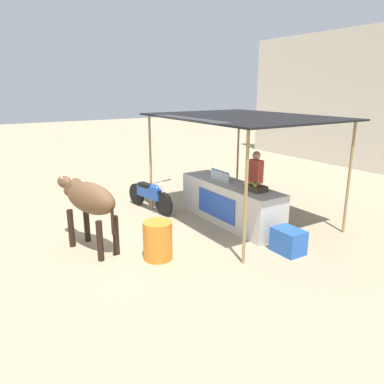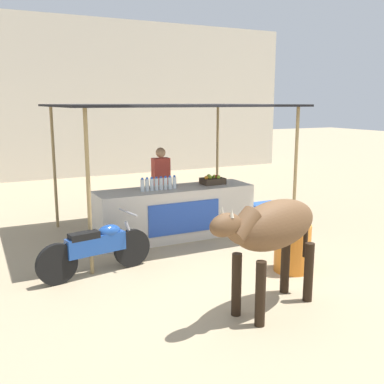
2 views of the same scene
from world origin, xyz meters
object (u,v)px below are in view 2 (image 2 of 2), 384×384
Objects in this scene: fruit_crate at (213,180)px; water_barrel at (292,248)px; vendor_behind_counter at (161,187)px; cooler_box at (265,215)px; motorcycle_parked at (97,247)px; cow at (272,229)px; stall_counter at (175,213)px.

water_barrel is at bearing -88.76° from fruit_crate.
vendor_behind_counter is 2.23m from cooler_box.
motorcycle_parked is at bearing -154.40° from fruit_crate.
motorcycle_parked is at bearing 156.76° from water_barrel.
cooler_box is at bearing -23.37° from vendor_behind_counter.
water_barrel is 0.41× the size of motorcycle_parked.
cooler_box is 0.34× the size of motorcycle_parked.
fruit_crate is at bearing 91.24° from water_barrel.
fruit_crate is at bearing 172.75° from cooler_box.
cooler_box is 0.82× the size of water_barrel.
cow reaches higher than cooler_box.
cow is (-2.19, -3.20, 0.79)m from cooler_box.
stall_counter is 2.18m from motorcycle_parked.
fruit_crate is at bearing 72.96° from cow.
stall_counter is at bearing -176.50° from fruit_crate.
fruit_crate reaches higher than cooler_box.
stall_counter is at bearing 33.82° from motorcycle_parked.
vendor_behind_counter is (-0.80, 0.70, -0.18)m from fruit_crate.
cooler_box is 3.96m from cow.
vendor_behind_counter is (0.02, 0.75, 0.37)m from stall_counter.
vendor_behind_counter reaches higher than cooler_box.
stall_counter is 6.82× the size of fruit_crate.
fruit_crate is 2.99m from motorcycle_parked.
vendor_behind_counter is 2.75× the size of cooler_box.
water_barrel is 0.40× the size of cow.
motorcycle_parked is (-2.64, -1.27, -0.60)m from fruit_crate.
water_barrel is at bearing -23.24° from motorcycle_parked.
water_barrel is (0.05, -2.42, -0.67)m from fruit_crate.
water_barrel is 1.57m from cow.
stall_counter reaches higher than water_barrel.
stall_counter is at bearing 110.37° from water_barrel.
cooler_box is (1.16, -0.15, -0.79)m from fruit_crate.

